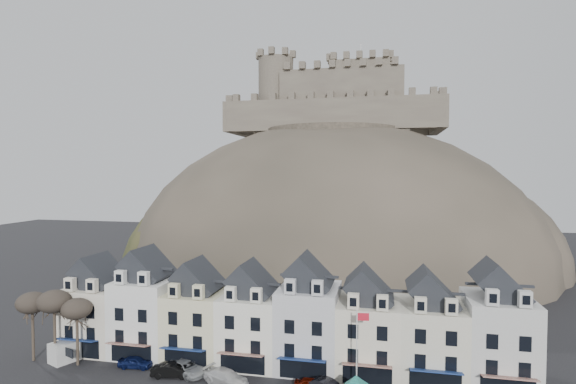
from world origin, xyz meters
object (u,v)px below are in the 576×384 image
object	(u,v)px
white_van	(73,349)
car_maroon	(312,384)
flagpole	(358,347)
car_white	(226,377)
car_navy	(135,362)
car_silver	(186,368)
bus_shelter	(356,384)
car_black	(172,370)

from	to	relation	value
white_van	car_maroon	distance (m)	29.52
car_maroon	flagpole	bearing A→B (deg)	-92.53
car_white	car_maroon	distance (m)	9.13
flagpole	car_navy	size ratio (longest dim) A/B	2.23
car_navy	car_silver	xyz separation A→B (m)	(6.40, -0.36, 0.05)
bus_shelter	car_silver	distance (m)	19.65
white_van	bus_shelter	bearing A→B (deg)	14.04
bus_shelter	white_van	bearing A→B (deg)	-177.62
bus_shelter	car_maroon	distance (m)	6.48
bus_shelter	white_van	world-z (taller)	bus_shelter
car_black	car_navy	bearing A→B (deg)	67.18
car_navy	car_silver	bearing A→B (deg)	-98.20
white_van	car_silver	bearing A→B (deg)	19.18
car_black	car_maroon	world-z (taller)	car_black
flagpole	car_silver	xyz separation A→B (m)	(-18.92, 0.80, -4.24)
car_navy	car_maroon	distance (m)	20.74
white_van	car_black	world-z (taller)	white_van
car_navy	flagpole	bearing A→B (deg)	-97.60
car_black	white_van	bearing A→B (deg)	72.18
car_silver	white_van	bearing A→B (deg)	110.01
bus_shelter	car_white	world-z (taller)	bus_shelter
bus_shelter	car_white	distance (m)	14.33
car_white	car_maroon	xyz separation A→B (m)	(9.11, 0.58, -0.13)
white_van	car_navy	bearing A→B (deg)	18.27
bus_shelter	car_black	bearing A→B (deg)	-178.44
bus_shelter	car_maroon	world-z (taller)	bus_shelter
bus_shelter	car_silver	xyz separation A→B (m)	(-18.97, 4.60, -2.21)
car_black	bus_shelter	bearing A→B (deg)	-109.83
white_van	car_maroon	bearing A→B (deg)	19.94
car_navy	car_maroon	xyz separation A→B (m)	(20.71, -1.09, -0.03)
flagpole	white_van	bearing A→B (deg)	176.65
flagpole	car_black	size ratio (longest dim) A/B	1.94
bus_shelter	car_black	distance (m)	20.63
bus_shelter	car_white	bearing A→B (deg)	178.59
car_navy	car_silver	size ratio (longest dim) A/B	0.77
car_white	car_maroon	size ratio (longest dim) A/B	1.42
car_black	car_white	size ratio (longest dim) A/B	0.85
car_navy	car_black	size ratio (longest dim) A/B	0.87
car_navy	car_silver	distance (m)	6.41
bus_shelter	flagpole	size ratio (longest dim) A/B	0.67
car_navy	car_black	xyz separation A→B (m)	(5.20, -1.24, 0.07)
car_black	car_white	world-z (taller)	car_white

